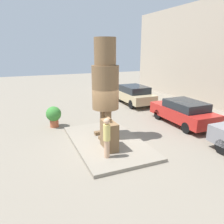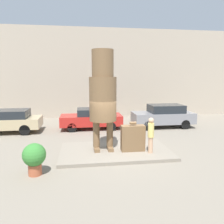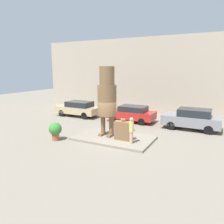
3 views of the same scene
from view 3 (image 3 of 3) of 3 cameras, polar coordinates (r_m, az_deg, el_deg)
The scene contains 10 objects.
ground_plane at distance 14.80m, azimuth 0.41°, elevation -7.08°, with size 60.00×60.00×0.00m, color gray.
pedestal at distance 14.77m, azimuth 0.41°, elevation -6.82°, with size 5.19×3.07×0.14m.
building_backdrop at distance 23.48m, azimuth 11.79°, elevation 9.27°, with size 28.00×0.60×7.87m.
statue_figure at distance 14.54m, azimuth -1.31°, elevation 4.21°, with size 1.26×1.26×4.66m.
giant_suitcase at distance 14.05m, azimuth 2.90°, elevation -4.86°, with size 1.10×0.44×1.40m.
tourist at distance 13.34m, azimuth 5.09°, elevation -4.52°, with size 0.28×0.28×1.63m.
parked_car_tan at distance 21.84m, azimuth -8.82°, elevation 0.96°, with size 4.38×1.84×1.49m.
parked_car_red at distance 19.47m, azimuth 5.09°, elevation -0.32°, with size 4.22×1.80×1.43m.
parked_car_grey at distance 17.95m, azimuth 20.12°, elevation -1.65°, with size 4.32×1.82×1.63m.
planter_pot at distance 14.87m, azimuth -14.59°, elevation -4.56°, with size 0.85×0.85×1.20m.
Camera 3 is at (6.36, -12.52, 4.66)m, focal length 35.00 mm.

